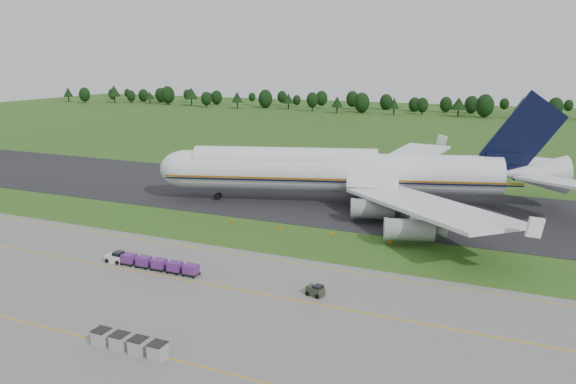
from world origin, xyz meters
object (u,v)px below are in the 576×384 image
at_px(utility_cart, 315,291).
at_px(aircraft, 346,171).
at_px(uld_row, 129,344).
at_px(baggage_train, 150,263).
at_px(edge_markers, 306,231).

bearing_deg(utility_cart, aircraft, 103.43).
bearing_deg(uld_row, baggage_train, 122.20).
distance_m(aircraft, baggage_train, 49.69).
height_order(aircraft, edge_markers, aircraft).
relative_size(baggage_train, edge_markers, 0.52).
relative_size(aircraft, baggage_train, 5.32).
bearing_deg(baggage_train, edge_markers, 60.65).
height_order(baggage_train, utility_cart, baggage_train).
xyz_separation_m(uld_row, edge_markers, (1.48, 45.09, -0.62)).
bearing_deg(edge_markers, utility_cart, -65.46).
bearing_deg(uld_row, aircraft, 88.74).
height_order(uld_row, edge_markers, uld_row).
distance_m(uld_row, edge_markers, 45.12).
bearing_deg(edge_markers, baggage_train, -119.35).
bearing_deg(aircraft, edge_markers, -90.00).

